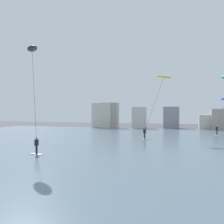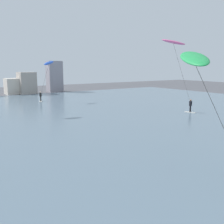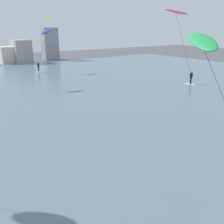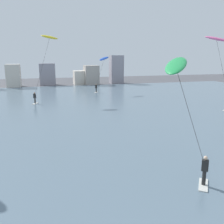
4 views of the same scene
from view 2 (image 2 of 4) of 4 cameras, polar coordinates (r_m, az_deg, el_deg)
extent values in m
cube|color=slate|center=(29.56, -18.10, -1.71)|extent=(84.00, 52.00, 0.10)
cube|color=beige|center=(58.49, -20.66, 5.31)|extent=(3.56, 3.65, 3.30)
cube|color=#A89E93|center=(57.76, -18.20, 6.05)|extent=(3.26, 3.68, 4.58)
cube|color=gray|center=(61.28, -12.52, 7.62)|extent=(3.21, 2.58, 6.96)
cube|color=silver|center=(44.10, -15.36, 2.28)|extent=(0.93, 1.46, 0.06)
cylinder|color=black|center=(44.05, -15.38, 2.82)|extent=(0.20, 0.20, 0.78)
cube|color=black|center=(43.98, -15.43, 3.71)|extent=(0.40, 0.33, 0.60)
sphere|color=beige|center=(43.93, -15.45, 4.24)|extent=(0.20, 0.20, 0.20)
cylinder|color=#333333|center=(43.67, -14.57, 6.92)|extent=(1.40, 0.76, 4.98)
ellipsoid|color=blue|center=(43.52, -13.70, 10.42)|extent=(2.46, 2.01, 1.05)
cylinder|color=#333333|center=(14.41, 21.70, 0.63)|extent=(0.45, 2.72, 4.90)
ellipsoid|color=green|center=(14.88, 17.53, 11.19)|extent=(3.07, 3.69, 1.34)
cube|color=silver|center=(33.94, 16.78, -0.03)|extent=(0.71, 1.46, 0.06)
cylinder|color=black|center=(33.87, 16.81, 0.67)|extent=(0.20, 0.20, 0.78)
cube|color=black|center=(33.77, 16.87, 1.82)|extent=(0.38, 0.28, 0.60)
sphere|color=#9E7051|center=(33.72, 16.91, 2.51)|extent=(0.20, 0.20, 0.20)
cylinder|color=#333333|center=(34.38, 15.07, 8.27)|extent=(0.23, 3.10, 7.53)
ellipsoid|color=pink|center=(35.45, 13.32, 14.72)|extent=(2.60, 3.08, 1.09)
camera|label=1|loc=(10.01, 79.73, -6.47)|focal=40.72mm
camera|label=3|loc=(1.70, -135.54, 35.28)|focal=42.58mm
camera|label=4|loc=(5.43, 96.12, 8.69)|focal=39.46mm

